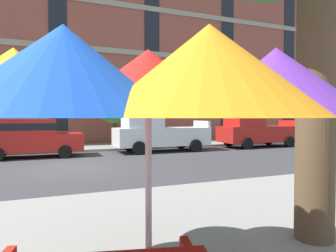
# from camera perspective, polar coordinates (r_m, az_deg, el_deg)

# --- Properties ---
(ground_plane) EXTENTS (120.00, 120.00, 0.00)m
(ground_plane) POSITION_cam_1_polar(r_m,az_deg,el_deg) (11.80, -18.00, -7.55)
(ground_plane) COLOR #38383A
(sidewalk_far) EXTENTS (56.00, 3.60, 0.12)m
(sidewalk_far) POSITION_cam_1_polar(r_m,az_deg,el_deg) (18.53, -19.59, -4.02)
(sidewalk_far) COLOR gray
(sidewalk_far) RESTS_ON ground
(apartment_building) EXTENTS (44.48, 12.08, 19.20)m
(apartment_building) POSITION_cam_1_polar(r_m,az_deg,el_deg) (27.72, -20.65, 17.79)
(apartment_building) COLOR #934C3D
(apartment_building) RESTS_ON ground
(sedan_red) EXTENTS (4.40, 1.98, 1.78)m
(sedan_red) POSITION_cam_1_polar(r_m,az_deg,el_deg) (15.36, -24.35, -1.91)
(sedan_red) COLOR #B21E19
(sedan_red) RESTS_ON ground
(pickup_white_midblock) EXTENTS (5.10, 2.12, 2.20)m
(pickup_white_midblock) POSITION_cam_1_polar(r_m,az_deg,el_deg) (16.36, -1.97, -1.27)
(pickup_white_midblock) COLOR silver
(pickup_white_midblock) RESTS_ON ground
(pickup_red) EXTENTS (5.10, 2.12, 2.20)m
(pickup_red) POSITION_cam_1_polar(r_m,az_deg,el_deg) (19.60, 16.21, -0.84)
(pickup_red) COLOR #B21E19
(pickup_red) RESTS_ON ground
(street_tree_middle) EXTENTS (2.51, 2.70, 4.25)m
(street_tree_middle) POSITION_cam_1_polar(r_m,az_deg,el_deg) (18.48, -10.21, 4.63)
(street_tree_middle) COLOR #4C3823
(street_tree_middle) RESTS_ON ground
(patio_umbrella) EXTENTS (3.50, 3.50, 2.50)m
(patio_umbrella) POSITION_cam_1_polar(r_m,az_deg,el_deg) (2.77, -3.74, 7.34)
(patio_umbrella) COLOR silver
(patio_umbrella) RESTS_ON ground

